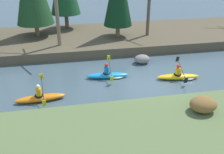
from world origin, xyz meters
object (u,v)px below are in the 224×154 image
(kayaker_lead, at_px, (180,76))
(kayaker_middle, at_px, (109,75))
(kayaker_trailing, at_px, (41,97))
(boulder_midstream, at_px, (142,59))

(kayaker_lead, relative_size, kayaker_middle, 1.00)
(kayaker_lead, bearing_deg, kayaker_middle, 173.18)
(kayaker_lead, distance_m, kayaker_middle, 4.51)
(kayaker_middle, bearing_deg, kayaker_lead, -8.83)
(kayaker_lead, distance_m, kayaker_trailing, 8.64)
(kayaker_lead, xyz_separation_m, kayaker_middle, (-4.38, 1.06, 0.00))
(kayaker_lead, height_order, kayaker_trailing, same)
(kayaker_trailing, bearing_deg, kayaker_lead, 2.30)
(kayaker_lead, xyz_separation_m, boulder_midstream, (-1.60, 3.00, 0.12))
(kayaker_trailing, height_order, boulder_midstream, kayaker_trailing)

